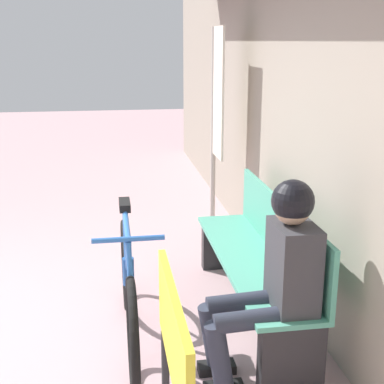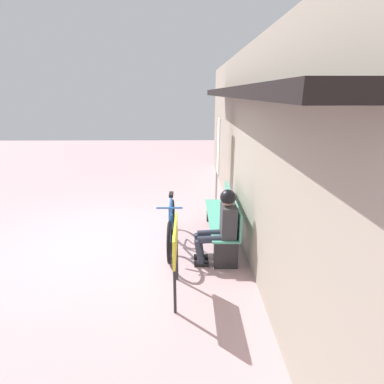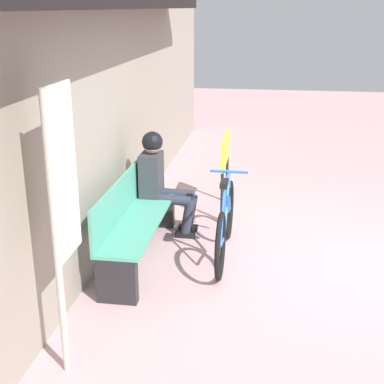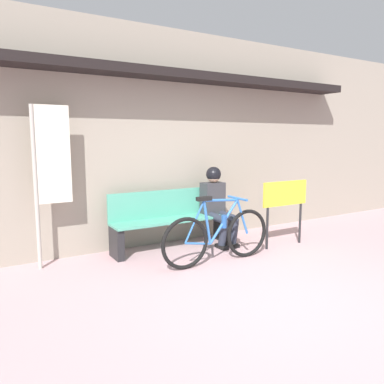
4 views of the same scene
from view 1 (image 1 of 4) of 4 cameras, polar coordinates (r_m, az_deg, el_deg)
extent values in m
cube|color=#9E9384|center=(3.43, 14.65, 10.79)|extent=(12.00, 0.12, 3.20)
cube|color=#51A88E|center=(3.70, 6.27, -7.16)|extent=(1.83, 0.42, 0.03)
cube|color=#51A88E|center=(3.67, 9.31, -3.83)|extent=(1.83, 0.03, 0.40)
cube|color=#232326|center=(4.56, 3.35, -5.57)|extent=(0.10, 0.36, 0.42)
cube|color=#232326|center=(3.07, 10.53, -17.23)|extent=(0.10, 0.36, 0.42)
torus|color=black|center=(3.89, -7.07, -7.72)|extent=(0.65, 0.05, 0.65)
torus|color=black|center=(3.02, -6.35, -14.99)|extent=(0.65, 0.05, 0.65)
cylinder|color=blue|center=(3.21, -7.00, -3.43)|extent=(0.52, 0.03, 0.07)
cylinder|color=blue|center=(3.27, -6.80, -8.40)|extent=(0.45, 0.03, 0.55)
cylinder|color=blue|center=(3.50, -7.00, -6.42)|extent=(0.13, 0.03, 0.57)
cylinder|color=blue|center=(3.73, -6.95, -9.25)|extent=(0.37, 0.03, 0.09)
cylinder|color=blue|center=(3.66, -7.13, -4.92)|extent=(0.29, 0.02, 0.52)
cylinder|color=blue|center=(2.99, -6.57, -10.22)|extent=(0.20, 0.03, 0.49)
cube|color=black|center=(3.45, -7.20, -1.37)|extent=(0.20, 0.07, 0.05)
cylinder|color=blue|center=(2.96, -6.81, -5.01)|extent=(0.03, 0.40, 0.03)
cylinder|color=#235199|center=(3.27, -6.80, -8.40)|extent=(0.07, 0.07, 0.17)
cylinder|color=#2D3342|center=(3.12, 5.45, -11.63)|extent=(0.11, 0.42, 0.13)
cylinder|color=#2D3342|center=(3.18, 2.14, -15.06)|extent=(0.11, 0.17, 0.39)
cube|color=black|center=(3.30, 2.63, -18.20)|extent=(0.10, 0.22, 0.06)
cylinder|color=#2D3342|center=(2.95, 6.44, -13.39)|extent=(0.11, 0.42, 0.13)
cylinder|color=#2D3342|center=(3.01, 2.90, -16.98)|extent=(0.11, 0.17, 0.39)
cube|color=#38383D|center=(2.99, 10.71, -7.75)|extent=(0.34, 0.22, 0.48)
sphere|color=tan|center=(2.87, 10.68, -1.52)|extent=(0.20, 0.20, 0.20)
sphere|color=black|center=(2.86, 10.71, -0.95)|extent=(0.23, 0.23, 0.23)
cylinder|color=#B7B2A8|center=(5.27, 2.29, 6.31)|extent=(0.05, 0.05, 2.00)
cube|color=silver|center=(5.00, 2.85, 10.45)|extent=(0.40, 0.02, 1.19)
cube|color=yellow|center=(2.10, -1.97, -14.98)|extent=(0.83, 0.03, 0.36)
camera|label=2|loc=(1.65, 158.42, 7.26)|focal=28.00mm
camera|label=3|loc=(8.15, -12.12, 19.61)|focal=50.00mm
camera|label=4|loc=(6.89, -42.90, 9.41)|focal=35.00mm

